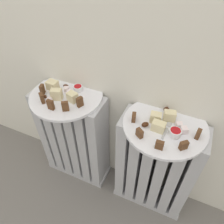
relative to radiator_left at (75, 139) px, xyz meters
name	(u,v)px	position (x,y,z in m)	size (l,w,h in m)	color
radiator_left	(75,139)	(0.00, 0.00, 0.00)	(0.35, 0.14, 0.55)	#B2B2B7
radiator_right	(154,168)	(0.42, 0.00, 0.00)	(0.35, 0.14, 0.55)	#B2B2B7
plate_left	(66,96)	(0.00, 0.00, 0.29)	(0.31, 0.31, 0.01)	white
plate_right	(165,125)	(0.42, 0.00, 0.29)	(0.31, 0.31, 0.01)	white
dark_cake_slice_left_0	(42,89)	(-0.09, -0.03, 0.31)	(0.03, 0.01, 0.04)	#56351E
dark_cake_slice_left_1	(42,98)	(-0.06, -0.08, 0.31)	(0.03, 0.01, 0.04)	#56351E
dark_cake_slice_left_2	(51,105)	(0.00, -0.10, 0.31)	(0.03, 0.01, 0.04)	#56351E
dark_cake_slice_left_3	(65,106)	(0.05, -0.08, 0.31)	(0.03, 0.01, 0.04)	#56351E
dark_cake_slice_left_4	(80,102)	(0.09, -0.04, 0.31)	(0.03, 0.01, 0.04)	#56351E
marble_cake_slice_left_0	(72,97)	(0.05, -0.02, 0.31)	(0.04, 0.03, 0.04)	beige
marble_cake_slice_left_1	(57,94)	(-0.02, -0.04, 0.31)	(0.04, 0.03, 0.05)	beige
marble_cake_slice_left_2	(52,85)	(-0.08, 0.01, 0.31)	(0.05, 0.04, 0.04)	beige
turkish_delight_left_0	(66,89)	(-0.01, 0.02, 0.30)	(0.02, 0.02, 0.02)	white
turkish_delight_left_1	(70,93)	(0.02, 0.01, 0.30)	(0.02, 0.02, 0.02)	white
turkish_delight_left_2	(49,100)	(-0.04, -0.07, 0.30)	(0.02, 0.02, 0.02)	white
medjool_date_left_0	(66,86)	(-0.03, 0.05, 0.30)	(0.02, 0.01, 0.01)	#3D1E0F
medjool_date_left_1	(44,96)	(-0.07, -0.05, 0.30)	(0.02, 0.01, 0.02)	#3D1E0F
jam_bowl_left	(78,88)	(0.03, 0.05, 0.30)	(0.04, 0.04, 0.02)	white
dark_cake_slice_right_0	(134,117)	(0.31, -0.03, 0.31)	(0.03, 0.01, 0.03)	#56351E
dark_cake_slice_right_1	(140,133)	(0.36, -0.09, 0.31)	(0.03, 0.01, 0.03)	#56351E
dark_cake_slice_right_2	(159,145)	(0.43, -0.12, 0.31)	(0.03, 0.01, 0.03)	#56351E
dark_cake_slice_right_3	(184,145)	(0.50, -0.09, 0.31)	(0.03, 0.01, 0.03)	#56351E
dark_cake_slice_right_4	(198,134)	(0.54, -0.02, 0.31)	(0.03, 0.01, 0.03)	#56351E
marble_cake_slice_right_0	(158,126)	(0.41, -0.04, 0.31)	(0.05, 0.03, 0.04)	beige
marble_cake_slice_right_1	(156,118)	(0.39, 0.00, 0.31)	(0.04, 0.03, 0.04)	beige
marble_cake_slice_right_2	(170,116)	(0.43, 0.03, 0.31)	(0.04, 0.03, 0.04)	beige
turkish_delight_right_0	(179,125)	(0.47, 0.00, 0.30)	(0.02, 0.02, 0.02)	white
turkish_delight_right_1	(184,130)	(0.49, -0.01, 0.30)	(0.02, 0.02, 0.02)	white
medjool_date_right_0	(166,109)	(0.41, 0.07, 0.30)	(0.02, 0.02, 0.02)	#3D1E0F
medjool_date_right_1	(145,124)	(0.36, -0.04, 0.30)	(0.03, 0.02, 0.02)	#3D1E0F
jam_bowl_right	(175,132)	(0.47, -0.04, 0.31)	(0.04, 0.04, 0.03)	white
fork	(167,129)	(0.43, -0.02, 0.29)	(0.02, 0.09, 0.00)	#B7B7BC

